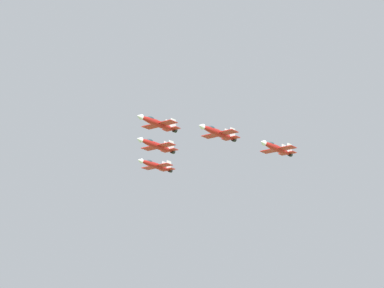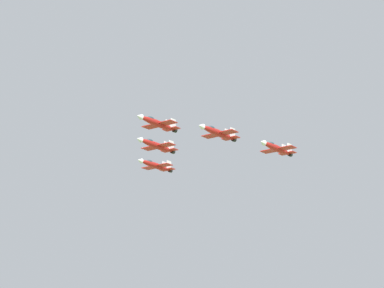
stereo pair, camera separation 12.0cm
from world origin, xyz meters
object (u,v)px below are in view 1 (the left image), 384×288
jet_right_wingman (157,145)px  jet_left_outer (277,148)px  jet_right_outer (156,165)px  jet_lead (158,123)px  jet_left_wingman (218,133)px

jet_right_wingman → jet_left_outer: 37.98m
jet_right_wingman → jet_left_outer: (4.91, 37.46, -3.84)m
jet_right_wingman → jet_left_outer: jet_right_wingman is taller
jet_right_outer → jet_right_wingman: bearing=39.2°
jet_left_outer → jet_right_outer: 46.95m
jet_left_outer → jet_right_wingman: bearing=-69.2°
jet_left_outer → jet_right_outer: jet_right_outer is taller
jet_left_outer → jet_right_outer: (-22.65, -41.07, 2.13)m
jet_left_outer → jet_lead: bearing=-41.0°
jet_lead → jet_right_outer: bearing=-140.1°
jet_lead → jet_left_wingman: jet_lead is taller
jet_right_outer → jet_left_outer: bearing=88.9°
jet_right_wingman → jet_right_outer: size_ratio=1.03×
jet_left_outer → jet_left_wingman: bearing=-41.0°
jet_left_wingman → jet_left_outer: (-6.42, 16.93, -3.62)m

